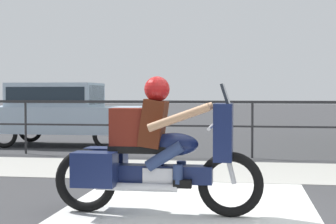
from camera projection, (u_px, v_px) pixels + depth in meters
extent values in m
plane|color=#38383A|center=(257.00, 218.00, 5.68)|extent=(120.00, 120.00, 0.00)
cube|color=#A8A59E|center=(253.00, 171.00, 9.04)|extent=(44.00, 2.40, 0.01)
cube|color=silver|center=(184.00, 220.00, 5.60)|extent=(2.99, 6.00, 0.01)
cube|color=#232326|center=(252.00, 102.00, 10.91)|extent=(36.00, 0.04, 0.06)
cube|color=#232326|center=(252.00, 126.00, 10.93)|extent=(36.00, 0.03, 0.04)
cylinder|color=#232326|center=(26.00, 127.00, 11.71)|extent=(0.05, 0.05, 1.22)
cylinder|color=#232326|center=(252.00, 129.00, 10.93)|extent=(0.05, 0.05, 1.22)
torus|color=black|center=(231.00, 184.00, 5.72)|extent=(0.73, 0.11, 0.73)
torus|color=black|center=(86.00, 181.00, 5.98)|extent=(0.73, 0.11, 0.73)
cube|color=#141E47|center=(157.00, 174.00, 5.85)|extent=(1.27, 0.22, 0.20)
cube|color=silver|center=(159.00, 178.00, 5.84)|extent=(0.34, 0.26, 0.26)
ellipsoid|color=#141E47|center=(174.00, 144.00, 5.80)|extent=(0.56, 0.30, 0.26)
cube|color=black|center=(142.00, 149.00, 5.86)|extent=(0.74, 0.28, 0.08)
cube|color=#141E47|center=(224.00, 132.00, 5.71)|extent=(0.20, 0.56, 0.63)
cube|color=#1E232B|center=(225.00, 94.00, 5.70)|extent=(0.10, 0.48, 0.24)
cylinder|color=silver|center=(211.00, 127.00, 5.73)|extent=(0.04, 0.70, 0.04)
cylinder|color=silver|center=(136.00, 187.00, 5.73)|extent=(0.92, 0.09, 0.09)
cube|color=#141E47|center=(94.00, 169.00, 5.71)|extent=(0.48, 0.28, 0.38)
cube|color=#141E47|center=(106.00, 163.00, 6.18)|extent=(0.48, 0.28, 0.38)
cylinder|color=silver|center=(228.00, 158.00, 5.72)|extent=(0.20, 0.06, 0.59)
cube|color=#4C1E0F|center=(154.00, 123.00, 5.83)|extent=(0.31, 0.36, 0.56)
sphere|color=tan|center=(157.00, 91.00, 5.81)|extent=(0.23, 0.23, 0.23)
sphere|color=#B21919|center=(157.00, 89.00, 5.81)|extent=(0.29, 0.29, 0.29)
cylinder|color=navy|center=(165.00, 156.00, 5.67)|extent=(0.44, 0.13, 0.34)
cylinder|color=navy|center=(178.00, 174.00, 5.66)|extent=(0.11, 0.11, 0.21)
cube|color=black|center=(182.00, 184.00, 5.65)|extent=(0.20, 0.10, 0.09)
cylinder|color=navy|center=(169.00, 153.00, 5.97)|extent=(0.44, 0.13, 0.34)
cylinder|color=navy|center=(181.00, 170.00, 5.95)|extent=(0.11, 0.11, 0.21)
cube|color=black|center=(186.00, 179.00, 5.95)|extent=(0.20, 0.10, 0.09)
cylinder|color=tan|center=(178.00, 118.00, 5.48)|extent=(0.68, 0.09, 0.32)
cylinder|color=tan|center=(185.00, 115.00, 6.08)|extent=(0.68, 0.09, 0.32)
cube|color=maroon|center=(128.00, 127.00, 5.88)|extent=(0.38, 0.27, 0.44)
cube|color=#9EB2C6|center=(65.00, 119.00, 13.49)|extent=(4.29, 1.71, 0.68)
cube|color=#9EB2C6|center=(56.00, 95.00, 13.50)|extent=(2.23, 1.50, 0.61)
cube|color=#19232D|center=(96.00, 95.00, 13.34)|extent=(0.04, 1.33, 0.49)
cube|color=#19232D|center=(56.00, 95.00, 13.50)|extent=(2.05, 1.54, 0.40)
torus|color=black|center=(106.00, 135.00, 12.52)|extent=(0.71, 0.11, 0.71)
torus|color=black|center=(122.00, 131.00, 14.07)|extent=(0.71, 0.11, 0.71)
torus|color=black|center=(4.00, 134.00, 12.93)|extent=(0.71, 0.11, 0.71)
torus|color=black|center=(30.00, 129.00, 14.48)|extent=(0.71, 0.11, 0.71)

